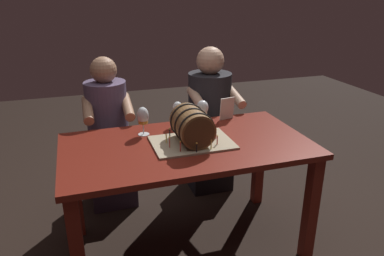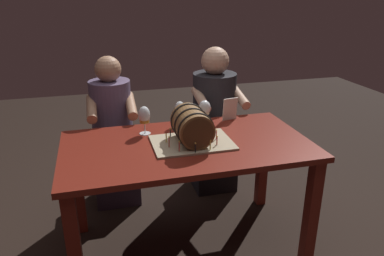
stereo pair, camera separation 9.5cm
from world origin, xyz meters
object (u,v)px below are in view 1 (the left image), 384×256
object	(u,v)px
dining_table	(187,160)
wine_glass_white	(203,108)
barrel_cake	(192,128)
wine_glass_amber	(143,117)
wine_glass_rose	(178,109)
person_seated_left	(110,141)
menu_card	(227,109)
person_seated_right	(209,125)

from	to	relation	value
dining_table	wine_glass_white	bearing A→B (deg)	53.38
barrel_cake	wine_glass_amber	size ratio (longest dim) A/B	2.60
wine_glass_rose	wine_glass_amber	distance (m)	0.27
dining_table	wine_glass_amber	size ratio (longest dim) A/B	8.10
barrel_cake	person_seated_left	distance (m)	0.89
wine_glass_rose	person_seated_left	world-z (taller)	person_seated_left
dining_table	wine_glass_white	xyz separation A→B (m)	(0.18, 0.25, 0.24)
wine_glass_rose	barrel_cake	bearing A→B (deg)	-90.56
wine_glass_white	menu_card	size ratio (longest dim) A/B	1.14
dining_table	person_seated_right	world-z (taller)	person_seated_right
dining_table	menu_card	bearing A→B (deg)	39.53
barrel_cake	wine_glass_rose	distance (m)	0.33
dining_table	wine_glass_white	distance (m)	0.39
dining_table	person_seated_left	distance (m)	0.82
dining_table	person_seated_right	size ratio (longest dim) A/B	1.24
barrel_cake	wine_glass_rose	bearing A→B (deg)	89.44
wine_glass_amber	person_seated_left	world-z (taller)	person_seated_left
menu_card	person_seated_left	world-z (taller)	person_seated_left
dining_table	person_seated_left	bearing A→B (deg)	120.03
barrel_cake	person_seated_left	xyz separation A→B (m)	(-0.43, 0.71, -0.32)
wine_glass_white	wine_glass_rose	xyz separation A→B (m)	(-0.15, 0.07, -0.01)
menu_card	wine_glass_rose	bearing A→B (deg)	171.91
menu_card	person_seated_right	distance (m)	0.46
dining_table	wine_glass_amber	world-z (taller)	wine_glass_amber
wine_glass_rose	person_seated_right	world-z (taller)	person_seated_right
person_seated_right	person_seated_left	bearing A→B (deg)	-179.96
dining_table	person_seated_left	size ratio (longest dim) A/B	1.28
person_seated_left	person_seated_right	size ratio (longest dim) A/B	0.97
wine_glass_rose	menu_card	bearing A→B (deg)	1.80
barrel_cake	wine_glass_rose	world-z (taller)	barrel_cake
wine_glass_white	person_seated_right	size ratio (longest dim) A/B	0.15
dining_table	menu_card	size ratio (longest dim) A/B	9.32
wine_glass_rose	menu_card	size ratio (longest dim) A/B	1.05
dining_table	wine_glass_rose	distance (m)	0.39
dining_table	person_seated_right	xyz separation A→B (m)	(0.41, 0.70, -0.07)
dining_table	person_seated_right	distance (m)	0.81
wine_glass_white	menu_card	xyz separation A→B (m)	(0.21, 0.08, -0.05)
dining_table	wine_glass_white	world-z (taller)	wine_glass_white
barrel_cake	dining_table	bearing A→B (deg)	158.18
person_seated_left	dining_table	bearing A→B (deg)	-59.97
wine_glass_rose	menu_card	xyz separation A→B (m)	(0.36, 0.01, -0.03)
menu_card	wine_glass_white	bearing A→B (deg)	-169.50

